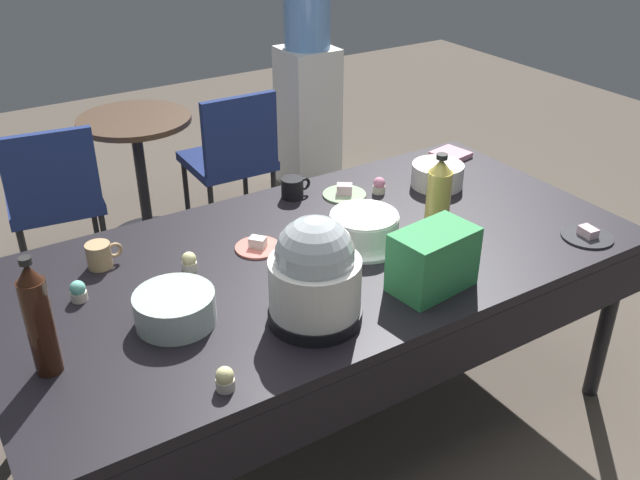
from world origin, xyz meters
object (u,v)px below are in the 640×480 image
object	(u,v)px
cupcake_mint	(225,379)
dessert_plate_coral	(258,246)
maroon_chair_right	(232,154)
water_cooler	(308,97)
cupcake_lemon	(379,186)
frosted_layer_cake	(364,229)
glass_salad_bowl	(175,308)
ceramic_snack_bowl	(437,175)
soda_bottle_ginger_ale	(439,194)
dessert_plate_sage	(344,193)
potluck_table	(320,268)
dessert_plate_charcoal	(587,235)
maroon_chair_left	(54,194)
slow_cooker	(315,275)
soda_bottle_cola	(39,320)
coffee_mug_black	(293,188)
soda_carton	(433,260)
cupcake_berry	(78,291)
coffee_mug_tan	(100,255)
cupcake_vanilla	(189,262)
round_cafe_table	(139,156)

from	to	relation	value
cupcake_mint	dessert_plate_coral	bearing A→B (deg)	55.67
maroon_chair_right	water_cooler	world-z (taller)	water_cooler
cupcake_lemon	water_cooler	size ratio (longest dim) A/B	0.05
frosted_layer_cake	glass_salad_bowl	distance (m)	0.74
ceramic_snack_bowl	soda_bottle_ginger_ale	bearing A→B (deg)	-130.79
dessert_plate_sage	potluck_table	bearing A→B (deg)	-134.26
dessert_plate_charcoal	maroon_chair_left	world-z (taller)	maroon_chair_left
slow_cooker	ceramic_snack_bowl	xyz separation A→B (m)	(0.92, 0.53, -0.11)
potluck_table	ceramic_snack_bowl	distance (m)	0.74
soda_bottle_cola	coffee_mug_black	xyz separation A→B (m)	(1.08, 0.57, -0.12)
glass_salad_bowl	dessert_plate_coral	distance (m)	0.48
soda_carton	potluck_table	bearing A→B (deg)	109.58
maroon_chair_left	water_cooler	xyz separation A→B (m)	(1.67, 0.37, 0.10)
glass_salad_bowl	frosted_layer_cake	bearing A→B (deg)	7.15
frosted_layer_cake	cupcake_berry	world-z (taller)	frosted_layer_cake
dessert_plate_charcoal	cupcake_lemon	xyz separation A→B (m)	(-0.41, 0.69, 0.02)
frosted_layer_cake	coffee_mug_tan	world-z (taller)	frosted_layer_cake
potluck_table	soda_bottle_ginger_ale	distance (m)	0.51
cupcake_berry	soda_bottle_ginger_ale	bearing A→B (deg)	-9.67
cupcake_mint	slow_cooker	bearing A→B (deg)	20.98
cupcake_mint	soda_carton	bearing A→B (deg)	6.80
slow_cooker	maroon_chair_right	size ratio (longest dim) A/B	0.39
cupcake_vanilla	coffee_mug_black	xyz separation A→B (m)	(0.57, 0.30, 0.01)
soda_bottle_ginger_ale	cupcake_vanilla	bearing A→B (deg)	167.71
dessert_plate_charcoal	coffee_mug_black	xyz separation A→B (m)	(-0.72, 0.84, 0.03)
round_cafe_table	water_cooler	size ratio (longest dim) A/B	0.58
slow_cooker	soda_bottle_cola	distance (m)	0.74
frosted_layer_cake	ceramic_snack_bowl	bearing A→B (deg)	23.73
dessert_plate_sage	soda_bottle_ginger_ale	size ratio (longest dim) A/B	0.61
cupcake_lemon	soda_carton	bearing A→B (deg)	-112.85
soda_bottle_ginger_ale	round_cafe_table	bearing A→B (deg)	105.67
maroon_chair_left	round_cafe_table	world-z (taller)	maroon_chair_left
soda_bottle_ginger_ale	coffee_mug_black	xyz separation A→B (m)	(-0.32, 0.49, -0.09)
cupcake_berry	maroon_chair_left	bearing A→B (deg)	81.05
coffee_mug_tan	ceramic_snack_bowl	bearing A→B (deg)	-4.28
soda_bottle_ginger_ale	frosted_layer_cake	bearing A→B (deg)	172.89
cupcake_mint	maroon_chair_right	world-z (taller)	maroon_chair_right
cupcake_mint	soda_bottle_ginger_ale	xyz separation A→B (m)	(1.04, 0.40, 0.10)
cupcake_berry	water_cooler	world-z (taller)	water_cooler
potluck_table	frosted_layer_cake	world-z (taller)	frosted_layer_cake
cupcake_lemon	round_cafe_table	distance (m)	1.60
potluck_table	dessert_plate_sage	world-z (taller)	dessert_plate_sage
slow_cooker	soda_carton	world-z (taller)	slow_cooker
slow_cooker	dessert_plate_coral	size ratio (longest dim) A/B	2.11
soda_carton	water_cooler	bearing A→B (deg)	61.00
cupcake_berry	soda_bottle_ginger_ale	xyz separation A→B (m)	(1.24, -0.21, 0.10)
soda_carton	maroon_chair_right	size ratio (longest dim) A/B	0.31
cupcake_mint	water_cooler	size ratio (longest dim) A/B	0.05
glass_salad_bowl	coffee_mug_black	size ratio (longest dim) A/B	1.88
dessert_plate_sage	cupcake_mint	xyz separation A→B (m)	(-0.90, -0.79, 0.02)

